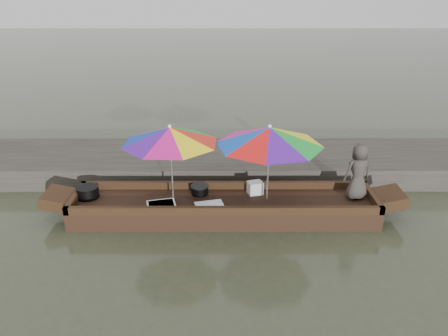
{
  "coord_description": "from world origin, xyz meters",
  "views": [
    {
      "loc": [
        -0.02,
        -7.62,
        4.26
      ],
      "look_at": [
        0.0,
        0.1,
        1.0
      ],
      "focal_mm": 35.0,
      "sensor_mm": 36.0,
      "label": 1
    }
  ],
  "objects_px": {
    "umbrella_bow": "(172,164)",
    "umbrella_stern": "(268,164)",
    "boat_hull": "(224,208)",
    "vendor": "(358,171)",
    "tray_scallop": "(209,206)",
    "tray_crayfish": "(161,205)",
    "charcoal_grill": "(200,190)",
    "supply_bag": "(255,188)",
    "cooking_pot": "(88,192)"
  },
  "relations": [
    {
      "from": "charcoal_grill",
      "to": "vendor",
      "type": "xyz_separation_m",
      "value": [
        3.09,
        -0.19,
        0.49
      ]
    },
    {
      "from": "tray_scallop",
      "to": "cooking_pot",
      "type": "bearing_deg",
      "value": 169.71
    },
    {
      "from": "tray_crayfish",
      "to": "umbrella_stern",
      "type": "height_order",
      "value": "umbrella_stern"
    },
    {
      "from": "supply_bag",
      "to": "umbrella_bow",
      "type": "relative_size",
      "value": 0.15
    },
    {
      "from": "cooking_pot",
      "to": "supply_bag",
      "type": "height_order",
      "value": "supply_bag"
    },
    {
      "from": "vendor",
      "to": "umbrella_bow",
      "type": "xyz_separation_m",
      "value": [
        -3.59,
        -0.11,
        0.21
      ]
    },
    {
      "from": "tray_crayfish",
      "to": "umbrella_bow",
      "type": "bearing_deg",
      "value": 55.71
    },
    {
      "from": "umbrella_bow",
      "to": "umbrella_stern",
      "type": "bearing_deg",
      "value": 0.0
    },
    {
      "from": "tray_scallop",
      "to": "umbrella_bow",
      "type": "relative_size",
      "value": 0.29
    },
    {
      "from": "vendor",
      "to": "umbrella_bow",
      "type": "relative_size",
      "value": 0.63
    },
    {
      "from": "boat_hull",
      "to": "tray_crayfish",
      "type": "bearing_deg",
      "value": -166.29
    },
    {
      "from": "charcoal_grill",
      "to": "vendor",
      "type": "bearing_deg",
      "value": -3.56
    },
    {
      "from": "charcoal_grill",
      "to": "supply_bag",
      "type": "distance_m",
      "value": 1.12
    },
    {
      "from": "tray_scallop",
      "to": "supply_bag",
      "type": "xyz_separation_m",
      "value": [
        0.9,
        0.6,
        0.1
      ]
    },
    {
      "from": "vendor",
      "to": "tray_scallop",
      "type": "bearing_deg",
      "value": -8.01
    },
    {
      "from": "boat_hull",
      "to": "vendor",
      "type": "relative_size",
      "value": 5.18
    },
    {
      "from": "boat_hull",
      "to": "vendor",
      "type": "bearing_deg",
      "value": 2.48
    },
    {
      "from": "tray_scallop",
      "to": "vendor",
      "type": "distance_m",
      "value": 2.95
    },
    {
      "from": "boat_hull",
      "to": "cooking_pot",
      "type": "height_order",
      "value": "cooking_pot"
    },
    {
      "from": "umbrella_bow",
      "to": "umbrella_stern",
      "type": "distance_m",
      "value": 1.83
    },
    {
      "from": "cooking_pot",
      "to": "boat_hull",
      "type": "bearing_deg",
      "value": -3.13
    },
    {
      "from": "charcoal_grill",
      "to": "supply_bag",
      "type": "bearing_deg",
      "value": -0.07
    },
    {
      "from": "vendor",
      "to": "umbrella_bow",
      "type": "height_order",
      "value": "umbrella_bow"
    },
    {
      "from": "boat_hull",
      "to": "cooking_pot",
      "type": "distance_m",
      "value": 2.72
    },
    {
      "from": "tray_scallop",
      "to": "tray_crayfish",
      "type": "bearing_deg",
      "value": 179.9
    },
    {
      "from": "tray_scallop",
      "to": "umbrella_stern",
      "type": "bearing_deg",
      "value": 14.69
    },
    {
      "from": "umbrella_bow",
      "to": "umbrella_stern",
      "type": "xyz_separation_m",
      "value": [
        1.83,
        0.0,
        0.0
      ]
    },
    {
      "from": "cooking_pot",
      "to": "tray_crayfish",
      "type": "xyz_separation_m",
      "value": [
        1.51,
        -0.44,
        -0.07
      ]
    },
    {
      "from": "tray_scallop",
      "to": "charcoal_grill",
      "type": "bearing_deg",
      "value": 109.63
    },
    {
      "from": "tray_scallop",
      "to": "umbrella_bow",
      "type": "bearing_deg",
      "value": 157.8
    },
    {
      "from": "supply_bag",
      "to": "umbrella_bow",
      "type": "height_order",
      "value": "umbrella_bow"
    },
    {
      "from": "cooking_pot",
      "to": "umbrella_bow",
      "type": "bearing_deg",
      "value": -4.95
    },
    {
      "from": "supply_bag",
      "to": "umbrella_bow",
      "type": "distance_m",
      "value": 1.77
    },
    {
      "from": "boat_hull",
      "to": "tray_crayfish",
      "type": "relative_size",
      "value": 11.13
    },
    {
      "from": "tray_crayfish",
      "to": "tray_scallop",
      "type": "distance_m",
      "value": 0.91
    },
    {
      "from": "cooking_pot",
      "to": "umbrella_stern",
      "type": "distance_m",
      "value": 3.6
    },
    {
      "from": "tray_crayfish",
      "to": "umbrella_bow",
      "type": "distance_m",
      "value": 0.81
    },
    {
      "from": "supply_bag",
      "to": "umbrella_bow",
      "type": "bearing_deg",
      "value": -169.4
    },
    {
      "from": "tray_crayfish",
      "to": "umbrella_stern",
      "type": "bearing_deg",
      "value": 8.15
    },
    {
      "from": "tray_crayfish",
      "to": "charcoal_grill",
      "type": "xyz_separation_m",
      "value": [
        0.7,
        0.6,
        0.04
      ]
    },
    {
      "from": "tray_scallop",
      "to": "charcoal_grill",
      "type": "relative_size",
      "value": 1.54
    },
    {
      "from": "tray_crayfish",
      "to": "charcoal_grill",
      "type": "height_order",
      "value": "charcoal_grill"
    },
    {
      "from": "charcoal_grill",
      "to": "tray_crayfish",
      "type": "bearing_deg",
      "value": -139.69
    },
    {
      "from": "supply_bag",
      "to": "umbrella_stern",
      "type": "relative_size",
      "value": 0.14
    },
    {
      "from": "cooking_pot",
      "to": "tray_crayfish",
      "type": "relative_size",
      "value": 0.82
    },
    {
      "from": "boat_hull",
      "to": "cooking_pot",
      "type": "xyz_separation_m",
      "value": [
        -2.7,
        0.15,
        0.29
      ]
    },
    {
      "from": "charcoal_grill",
      "to": "supply_bag",
      "type": "height_order",
      "value": "supply_bag"
    },
    {
      "from": "umbrella_bow",
      "to": "tray_crayfish",
      "type": "bearing_deg",
      "value": -124.29
    },
    {
      "from": "tray_crayfish",
      "to": "supply_bag",
      "type": "relative_size",
      "value": 1.89
    },
    {
      "from": "boat_hull",
      "to": "umbrella_bow",
      "type": "bearing_deg",
      "value": 180.0
    }
  ]
}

